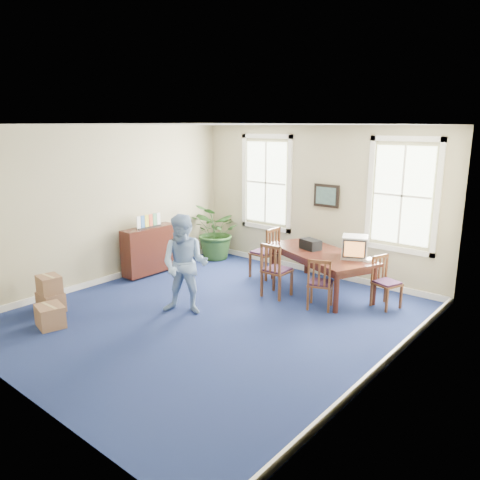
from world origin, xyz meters
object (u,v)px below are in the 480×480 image
Objects in this scene: credenza at (150,252)px; potted_plant at (217,232)px; conference_table at (320,271)px; man at (185,265)px; cardboard_boxes at (60,294)px; crt_tv at (355,247)px; chair_near_left at (277,270)px.

credenza is 1.86m from potted_plant.
conference_table is at bearing -6.84° from potted_plant.
credenza is at bearing 127.26° from man.
potted_plant is at bearing -163.55° from conference_table.
conference_table is 4.84m from cardboard_boxes.
crt_tv reaches higher than chair_near_left.
cardboard_boxes is at bearing -103.69° from conference_table.
chair_near_left is 0.61× the size of man.
credenza is (-2.93, -0.66, -0.02)m from chair_near_left.
chair_near_left is 0.88× the size of cardboard_boxes.
credenza is at bearing -133.72° from conference_table.
potted_plant is at bearing 95.46° from man.
crt_tv is 4.39m from credenza.
conference_table is 0.93m from chair_near_left.
potted_plant reaches higher than crt_tv.
man is at bearing 65.40° from chair_near_left.
potted_plant reaches higher than conference_table.
man is 3.40m from potted_plant.
conference_table is 1.81× the size of credenza.
conference_table is 2.20× the size of chair_near_left.
chair_near_left is 0.77× the size of potted_plant.
cardboard_boxes is at bearing 50.61° from chair_near_left.
cardboard_boxes is (0.15, -4.23, -0.34)m from potted_plant.
man is 1.27× the size of potted_plant.
chair_near_left is at bearing 51.62° from cardboard_boxes.
credenza is 1.07× the size of cardboard_boxes.
conference_table is at bearing -121.97° from chair_near_left.
crt_tv is at bearing 47.47° from cardboard_boxes.
potted_plant is 1.14× the size of cardboard_boxes.
conference_table is at bearing 36.27° from man.
cardboard_boxes is (-3.60, -3.92, -0.66)m from crt_tv.
cardboard_boxes is at bearing -87.92° from potted_plant.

